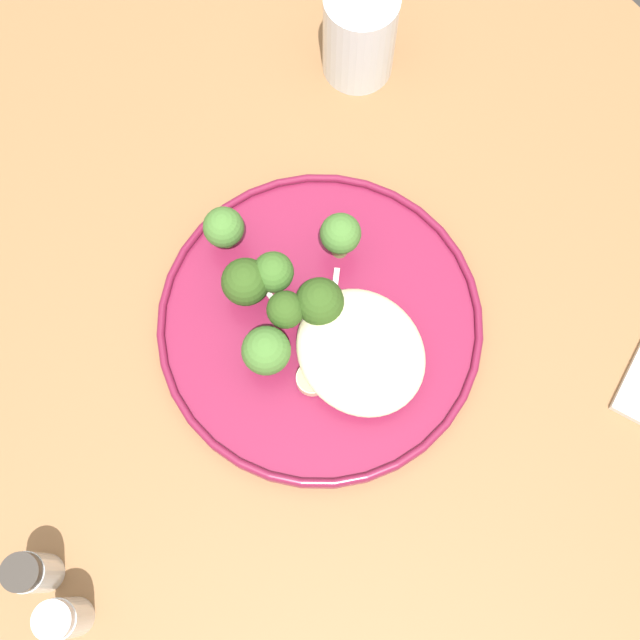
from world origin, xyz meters
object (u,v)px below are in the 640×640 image
at_px(broccoli_floret_split_head, 266,351).
at_px(broccoli_floret_front_edge, 244,283).
at_px(seared_scallop_right_edge, 347,377).
at_px(water_glass, 359,38).
at_px(seared_scallop_half_hidden, 361,354).
at_px(pepper_shaker, 33,573).
at_px(seared_scallop_rear_pale, 390,329).
at_px(salt_shaker, 64,618).
at_px(seared_scallop_tiny_bay, 405,350).
at_px(broccoli_floret_tall_stalk, 224,228).
at_px(broccoli_floret_right_tilted, 320,302).
at_px(broccoli_floret_near_rim, 283,308).
at_px(seared_scallop_front_small, 368,397).
at_px(broccoli_floret_small_sprig, 340,235).
at_px(seared_scallop_large_seared, 312,379).
at_px(broccoli_floret_left_leaning, 273,273).
at_px(seared_scallop_left_edge, 336,315).
at_px(dinner_plate, 320,324).

distance_m(broccoli_floret_split_head, broccoli_floret_front_edge, 0.06).
distance_m(seared_scallop_right_edge, water_glass, 0.32).
distance_m(seared_scallop_half_hidden, pepper_shaker, 0.32).
bearing_deg(pepper_shaker, seared_scallop_right_edge, -95.84).
relative_size(seared_scallop_rear_pale, salt_shaker, 0.53).
distance_m(seared_scallop_tiny_bay, broccoli_floret_tall_stalk, 0.19).
xyz_separation_m(broccoli_floret_split_head, broccoli_floret_front_edge, (0.06, -0.02, 0.00)).
xyz_separation_m(broccoli_floret_front_edge, salt_shaker, (-0.13, 0.28, -0.01)).
height_order(broccoli_floret_right_tilted, broccoli_floret_near_rim, broccoli_floret_right_tilted).
distance_m(seared_scallop_front_small, broccoli_floret_small_sprig, 0.14).
height_order(seared_scallop_large_seared, broccoli_floret_right_tilted, broccoli_floret_right_tilted).
height_order(broccoli_floret_left_leaning, water_glass, water_glass).
bearing_deg(seared_scallop_left_edge, broccoli_floret_left_leaning, 21.98).
xyz_separation_m(dinner_plate, broccoli_floret_front_edge, (0.06, 0.04, 0.04)).
bearing_deg(broccoli_floret_near_rim, seared_scallop_large_seared, 164.87).
relative_size(seared_scallop_half_hidden, seared_scallop_right_edge, 1.02).
distance_m(seared_scallop_right_edge, broccoli_floret_left_leaning, 0.11).
height_order(dinner_plate, seared_scallop_half_hidden, seared_scallop_half_hidden).
relative_size(seared_scallop_right_edge, seared_scallop_tiny_bay, 1.10).
distance_m(seared_scallop_half_hidden, broccoli_floret_split_head, 0.08).
height_order(dinner_plate, broccoli_floret_small_sprig, broccoli_floret_small_sprig).
bearing_deg(salt_shaker, seared_scallop_tiny_bay, -89.85).
bearing_deg(seared_scallop_left_edge, broccoli_floret_near_rim, 52.17).
bearing_deg(water_glass, broccoli_floret_right_tilted, 133.27).
bearing_deg(seared_scallop_right_edge, seared_scallop_half_hidden, -69.32).
height_order(seared_scallop_left_edge, broccoli_floret_small_sprig, broccoli_floret_small_sprig).
bearing_deg(pepper_shaker, broccoli_floret_right_tilted, -84.30).
xyz_separation_m(broccoli_floret_split_head, water_glass, (0.19, -0.26, 0.00)).
relative_size(seared_scallop_front_small, water_glass, 0.24).
bearing_deg(pepper_shaker, seared_scallop_front_small, -100.41).
bearing_deg(seared_scallop_rear_pale, broccoli_floret_small_sprig, -9.36).
xyz_separation_m(broccoli_floret_tall_stalk, broccoli_floret_small_sprig, (-0.07, -0.07, 0.01)).
relative_size(broccoli_floret_small_sprig, salt_shaker, 0.88).
bearing_deg(broccoli_floret_right_tilted, seared_scallop_large_seared, 135.43).
relative_size(dinner_plate, salt_shaker, 4.33).
xyz_separation_m(seared_scallop_large_seared, seared_scallop_right_edge, (-0.02, -0.02, 0.00)).
height_order(seared_scallop_large_seared, broccoli_floret_small_sprig, broccoli_floret_small_sprig).
xyz_separation_m(seared_scallop_half_hidden, broccoli_floret_tall_stalk, (0.16, 0.03, 0.02)).
relative_size(seared_scallop_tiny_bay, broccoli_floret_front_edge, 0.50).
height_order(seared_scallop_half_hidden, broccoli_floret_right_tilted, broccoli_floret_right_tilted).
xyz_separation_m(seared_scallop_tiny_bay, broccoli_floret_small_sprig, (0.11, -0.02, 0.03)).
relative_size(seared_scallop_left_edge, salt_shaker, 0.45).
distance_m(broccoli_floret_right_tilted, salt_shaker, 0.33).
bearing_deg(broccoli_floret_small_sprig, water_glass, -44.07).
distance_m(seared_scallop_rear_pale, broccoli_floret_right_tilted, 0.07).
xyz_separation_m(seared_scallop_tiny_bay, water_glass, (0.26, -0.16, 0.02)).
bearing_deg(salt_shaker, broccoli_floret_near_rim, -72.51).
bearing_deg(seared_scallop_rear_pale, broccoli_floret_tall_stalk, 20.79).
height_order(seared_scallop_rear_pale, seared_scallop_front_small, seared_scallop_front_small).
bearing_deg(broccoli_floret_near_rim, dinner_plate, -134.70).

